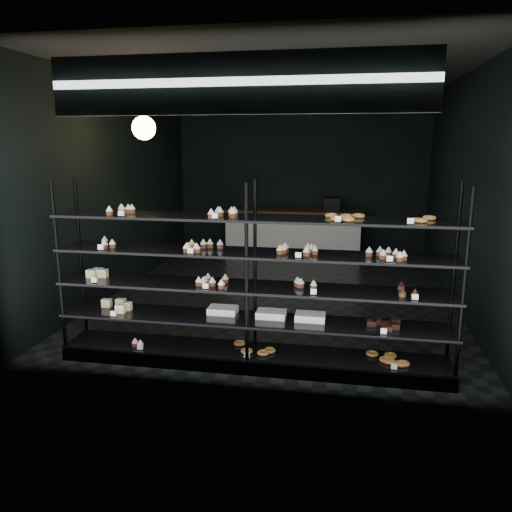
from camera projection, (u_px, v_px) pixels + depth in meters
name	position (u px, v px, depth m)	size (l,w,h in m)	color
room	(281.00, 190.00, 7.20)	(5.01, 6.01, 3.20)	black
display_shelf	(249.00, 308.00, 5.07)	(4.00, 0.50, 1.91)	black
signage	(236.00, 83.00, 4.14)	(3.30, 0.05, 0.50)	#0C1A3C
pendant_lamp	(144.00, 128.00, 6.38)	(0.30, 0.30, 0.88)	black
service_counter	(294.00, 234.00, 9.86)	(2.71, 0.65, 1.23)	silver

